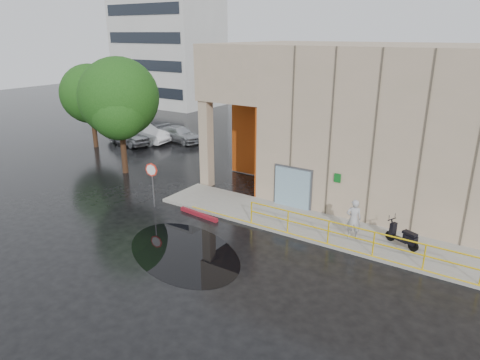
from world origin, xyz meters
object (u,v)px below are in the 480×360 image
object	(u,v)px
person	(354,219)
red_curb	(199,214)
car_b	(142,133)
stop_sign	(152,175)
tree_far	(91,96)
tree_near	(119,101)
car_c	(179,134)
car_a	(129,134)
scooter	(403,231)

from	to	relation	value
person	red_curb	bearing A→B (deg)	-14.28
car_b	stop_sign	bearing A→B (deg)	-138.37
car_b	tree_far	distance (m)	4.78
tree_near	car_b	bearing A→B (deg)	128.15
tree_near	tree_far	world-z (taller)	tree_near
car_b	car_c	distance (m)	3.03
stop_sign	car_c	world-z (taller)	stop_sign
car_c	tree_far	bearing A→B (deg)	145.23
car_a	tree_far	distance (m)	4.09
car_b	scooter	bearing A→B (deg)	-114.00
stop_sign	car_c	xyz separation A→B (m)	(-8.22, 11.40, -1.12)
red_curb	car_b	size ratio (longest dim) A/B	0.51
stop_sign	tree_far	world-z (taller)	tree_far
car_c	tree_near	bearing A→B (deg)	-156.38
car_c	tree_far	xyz separation A→B (m)	(-4.22, -4.98, 3.35)
car_a	person	bearing A→B (deg)	-96.84
car_a	tree_near	distance (m)	8.82
scooter	car_a	bearing A→B (deg)	-172.26
stop_sign	car_b	xyz separation A→B (m)	(-10.47, 9.39, -0.97)
scooter	tree_far	world-z (taller)	tree_far
scooter	car_b	xyz separation A→B (m)	(-22.32, 7.04, -0.06)
person	car_a	distance (m)	22.03
tree_far	car_c	bearing A→B (deg)	49.73
car_b	car_a	bearing A→B (deg)	133.54
car_a	tree_near	xyz separation A→B (m)	(5.64, -5.58, 3.84)
scooter	car_b	distance (m)	23.41
tree_far	scooter	bearing A→B (deg)	-9.51
scooter	red_curb	distance (m)	9.42
car_c	stop_sign	bearing A→B (deg)	-138.72
scooter	car_c	xyz separation A→B (m)	(-20.07, 9.05, -0.22)
red_curb	car_b	distance (m)	15.96
tree_far	tree_near	bearing A→B (deg)	-25.97
red_curb	tree_near	xyz separation A→B (m)	(-8.15, 2.67, 4.53)
scooter	car_c	size ratio (longest dim) A/B	0.37
car_b	car_c	world-z (taller)	car_b
red_curb	car_c	xyz separation A→B (m)	(-10.89, 11.04, 0.53)
scooter	person	bearing A→B (deg)	-145.47
person	car_b	bearing A→B (deg)	-46.76
car_c	tree_near	world-z (taller)	tree_near
person	tree_far	world-z (taller)	tree_far
red_curb	car_c	size ratio (longest dim) A/B	0.56
stop_sign	tree_far	size ratio (longest dim) A/B	0.37
stop_sign	car_a	xyz separation A→B (m)	(-11.12, 8.61, -0.97)
scooter	car_c	bearing A→B (deg)	178.70
scooter	red_curb	xyz separation A→B (m)	(-9.18, -1.99, -0.75)
person	tree_far	xyz separation A→B (m)	(-22.31, 4.47, 2.94)
car_a	tree_near	size ratio (longest dim) A/B	0.63
scooter	car_b	size ratio (longest dim) A/B	0.34
person	car_c	size ratio (longest dim) A/B	0.41
red_curb	tree_far	distance (m)	16.74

